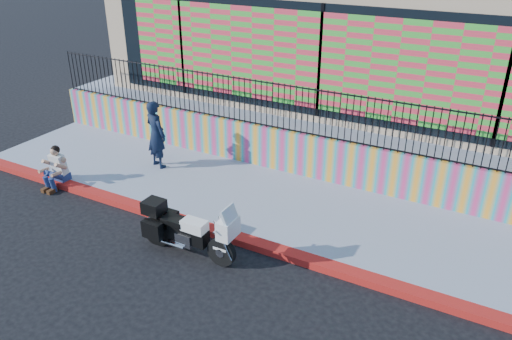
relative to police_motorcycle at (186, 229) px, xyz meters
The scene contains 10 objects.
ground 1.18m from the police_motorcycle, 51.36° to the left, with size 90.00×90.00×0.00m, color black.
red_curb 1.15m from the police_motorcycle, 51.36° to the left, with size 16.00×0.30×0.15m, color #B00C21.
sidewalk 2.60m from the police_motorcycle, 75.15° to the left, with size 16.00×3.00×0.15m, color #9297AF.
mural_wall 4.12m from the police_motorcycle, 80.86° to the left, with size 16.00×0.20×1.10m, color #D63877.
metal_fence 4.32m from the police_motorcycle, 80.86° to the left, with size 15.80×0.04×1.20m, color black, non-canonical shape.
elevated_platform 9.19m from the police_motorcycle, 85.92° to the left, with size 16.00×10.00×1.25m, color #9297AF.
storefront_building 9.37m from the police_motorcycle, 85.82° to the left, with size 14.00×8.06×4.00m.
police_motorcycle is the anchor object (origin of this frame).
police_officer 3.96m from the police_motorcycle, 136.75° to the left, with size 0.65×0.43×1.79m, color black.
seated_man 4.54m from the police_motorcycle, behind, with size 0.54×0.71×1.06m.
Camera 1 is at (4.48, -7.38, 5.85)m, focal length 35.00 mm.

